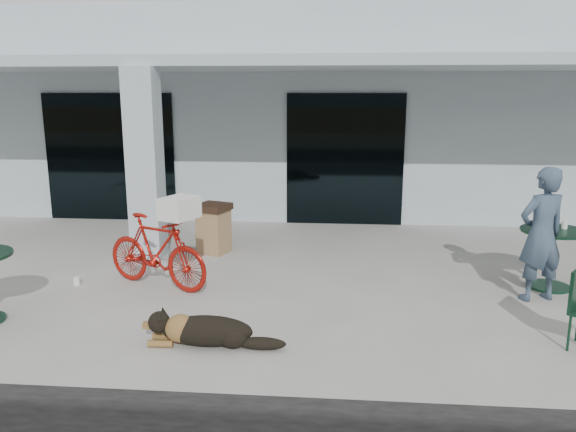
# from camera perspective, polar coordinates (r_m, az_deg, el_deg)

# --- Properties ---
(ground) EXTENTS (80.00, 80.00, 0.00)m
(ground) POSITION_cam_1_polar(r_m,az_deg,el_deg) (7.34, -8.31, -9.45)
(ground) COLOR #AAA8A0
(ground) RESTS_ON ground
(building) EXTENTS (22.00, 7.00, 4.50)m
(building) POSITION_cam_1_polar(r_m,az_deg,el_deg) (15.21, -1.21, 10.73)
(building) COLOR #AEC0C6
(building) RESTS_ON ground
(storefront_glass_left) EXTENTS (2.80, 0.06, 2.70)m
(storefront_glass_left) POSITION_cam_1_polar(r_m,az_deg,el_deg) (12.64, -17.62, 5.68)
(storefront_glass_left) COLOR black
(storefront_glass_left) RESTS_ON ground
(storefront_glass_right) EXTENTS (2.40, 0.06, 2.70)m
(storefront_glass_right) POSITION_cam_1_polar(r_m,az_deg,el_deg) (11.68, 5.80, 5.69)
(storefront_glass_right) COLOR black
(storefront_glass_right) RESTS_ON ground
(column) EXTENTS (0.50, 0.50, 3.12)m
(column) POSITION_cam_1_polar(r_m,az_deg,el_deg) (9.52, -14.30, 5.08)
(column) COLOR #AEC0C6
(column) RESTS_ON ground
(overhang) EXTENTS (22.00, 2.80, 0.18)m
(overhang) POSITION_cam_1_polar(r_m,az_deg,el_deg) (10.36, -4.23, 15.16)
(overhang) COLOR #AEC0C6
(overhang) RESTS_ON column
(bicycle) EXTENTS (1.80, 1.16, 1.05)m
(bicycle) POSITION_cam_1_polar(r_m,az_deg,el_deg) (8.16, -13.22, -3.51)
(bicycle) COLOR #9F140C
(bicycle) RESTS_ON ground
(laundry_basket) EXTENTS (0.54, 0.61, 0.30)m
(laundry_basket) POSITION_cam_1_polar(r_m,az_deg,el_deg) (7.71, -10.98, 0.82)
(laundry_basket) COLOR white
(laundry_basket) RESTS_ON bicycle
(dog) EXTENTS (1.18, 0.42, 0.39)m
(dog) POSITION_cam_1_polar(r_m,az_deg,el_deg) (6.32, -8.22, -11.29)
(dog) COLOR black
(dog) RESTS_ON ground
(cup_near_dog) EXTENTS (0.10, 0.10, 0.11)m
(cup_near_dog) POSITION_cam_1_polar(r_m,az_deg,el_deg) (8.71, -20.67, -6.19)
(cup_near_dog) COLOR white
(cup_near_dog) RESTS_ON ground
(cafe_table_far) EXTENTS (1.00, 1.00, 0.85)m
(cafe_table_far) POSITION_cam_1_polar(r_m,az_deg,el_deg) (8.77, 25.19, -3.96)
(cafe_table_far) COLOR #123522
(cafe_table_far) RESTS_ON ground
(person) EXTENTS (0.76, 0.63, 1.80)m
(person) POSITION_cam_1_polar(r_m,az_deg,el_deg) (8.07, 24.34, -1.73)
(person) COLOR #384A5E
(person) RESTS_ON ground
(cup_on_table) EXTENTS (0.09, 0.09, 0.11)m
(cup_on_table) POSITION_cam_1_polar(r_m,az_deg,el_deg) (8.78, 26.28, -0.79)
(cup_on_table) COLOR white
(cup_on_table) RESTS_ON cafe_table_far
(trash_receptacle) EXTENTS (0.65, 0.65, 0.86)m
(trash_receptacle) POSITION_cam_1_polar(r_m,az_deg,el_deg) (9.72, -7.56, -1.26)
(trash_receptacle) COLOR #92704C
(trash_receptacle) RESTS_ON ground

